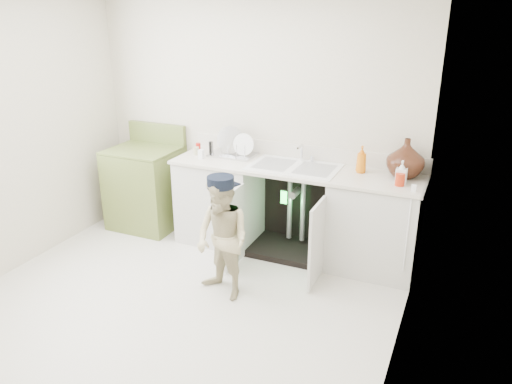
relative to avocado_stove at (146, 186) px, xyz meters
The scene contains 5 objects.
ground 1.73m from the avocado_stove, 45.14° to the right, with size 3.50×3.50×0.00m, color beige.
room_shell 1.84m from the avocado_stove, 45.14° to the right, with size 6.00×5.50×1.26m.
counter_run 1.76m from the avocado_stove, ahead, with size 2.44×1.02×1.25m.
avocado_stove is the anchor object (origin of this frame).
repair_worker 1.75m from the avocado_stove, 33.63° to the right, with size 0.65×0.93×1.07m.
Camera 1 is at (2.04, -3.10, 2.36)m, focal length 35.00 mm.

